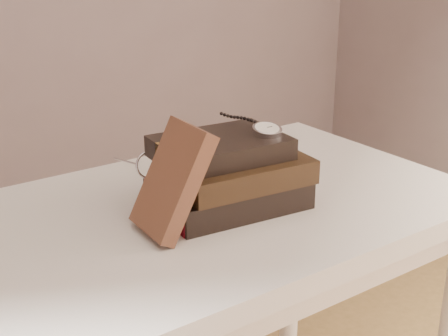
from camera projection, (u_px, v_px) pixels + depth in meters
table at (204, 251)px, 1.21m from camera, size 1.00×0.60×0.75m
book_stack at (229, 174)px, 1.16m from camera, size 0.28×0.21×0.13m
journal at (172, 180)px, 1.05m from camera, size 0.12×0.12×0.18m
pocket_watch at (265, 129)px, 1.16m from camera, size 0.06×0.16×0.02m
eyeglasses at (162, 162)px, 1.19m from camera, size 0.12×0.14×0.05m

